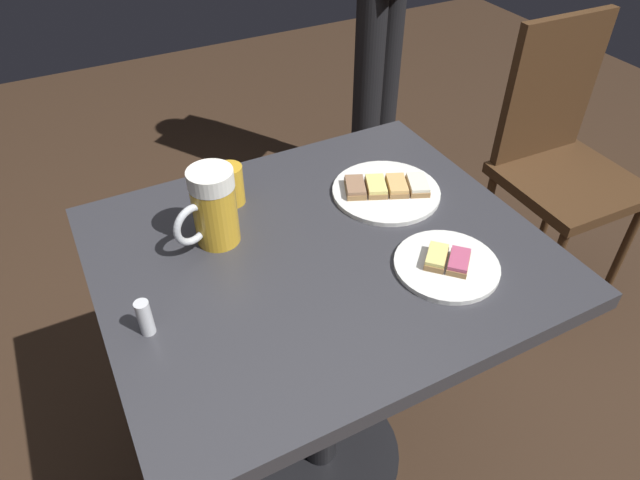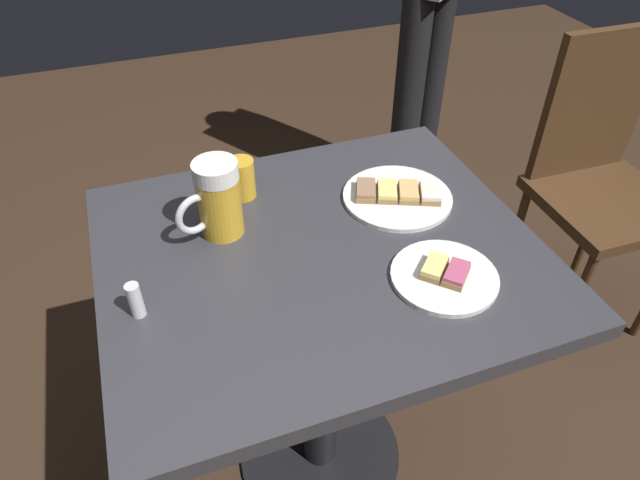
{
  "view_description": "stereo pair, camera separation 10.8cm",
  "coord_description": "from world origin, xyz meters",
  "px_view_note": "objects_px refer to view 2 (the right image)",
  "views": [
    {
      "loc": [
        0.38,
        0.73,
        1.49
      ],
      "look_at": [
        0.0,
        0.0,
        0.79
      ],
      "focal_mm": 31.84,
      "sensor_mm": 36.0,
      "label": 1
    },
    {
      "loc": [
        0.28,
        0.78,
        1.49
      ],
      "look_at": [
        0.0,
        0.0,
        0.79
      ],
      "focal_mm": 31.84,
      "sensor_mm": 36.0,
      "label": 2
    }
  ],
  "objects_px": {
    "plate_near": "(397,195)",
    "beer_mug": "(217,200)",
    "beer_glass_small": "(242,179)",
    "cafe_chair": "(599,172)",
    "plate_far": "(444,275)",
    "salt_shaker": "(135,300)"
  },
  "relations": [
    {
      "from": "plate_near",
      "to": "beer_glass_small",
      "type": "relative_size",
      "value": 2.67
    },
    {
      "from": "plate_near",
      "to": "beer_glass_small",
      "type": "distance_m",
      "value": 0.33
    },
    {
      "from": "salt_shaker",
      "to": "cafe_chair",
      "type": "relative_size",
      "value": 0.07
    },
    {
      "from": "plate_far",
      "to": "beer_glass_small",
      "type": "xyz_separation_m",
      "value": [
        0.28,
        -0.38,
        0.04
      ]
    },
    {
      "from": "plate_near",
      "to": "plate_far",
      "type": "bearing_deg",
      "value": 83.75
    },
    {
      "from": "plate_far",
      "to": "beer_mug",
      "type": "distance_m",
      "value": 0.45
    },
    {
      "from": "beer_mug",
      "to": "cafe_chair",
      "type": "xyz_separation_m",
      "value": [
        -1.16,
        -0.17,
        -0.3
      ]
    },
    {
      "from": "plate_far",
      "to": "cafe_chair",
      "type": "distance_m",
      "value": 0.95
    },
    {
      "from": "plate_near",
      "to": "beer_mug",
      "type": "distance_m",
      "value": 0.39
    },
    {
      "from": "plate_far",
      "to": "beer_glass_small",
      "type": "relative_size",
      "value": 2.23
    },
    {
      "from": "salt_shaker",
      "to": "beer_mug",
      "type": "bearing_deg",
      "value": -136.64
    },
    {
      "from": "salt_shaker",
      "to": "cafe_chair",
      "type": "xyz_separation_m",
      "value": [
        -1.34,
        -0.34,
        -0.26
      ]
    },
    {
      "from": "cafe_chair",
      "to": "salt_shaker",
      "type": "bearing_deg",
      "value": 15.76
    },
    {
      "from": "beer_glass_small",
      "to": "salt_shaker",
      "type": "height_order",
      "value": "beer_glass_small"
    },
    {
      "from": "beer_glass_small",
      "to": "cafe_chair",
      "type": "relative_size",
      "value": 0.09
    },
    {
      "from": "plate_near",
      "to": "cafe_chair",
      "type": "height_order",
      "value": "cafe_chair"
    },
    {
      "from": "beer_mug",
      "to": "beer_glass_small",
      "type": "distance_m",
      "value": 0.13
    },
    {
      "from": "plate_near",
      "to": "plate_far",
      "type": "relative_size",
      "value": 1.2
    },
    {
      "from": "beer_mug",
      "to": "plate_far",
      "type": "bearing_deg",
      "value": 142.39
    },
    {
      "from": "plate_near",
      "to": "beer_glass_small",
      "type": "bearing_deg",
      "value": -22.27
    },
    {
      "from": "plate_far",
      "to": "salt_shaker",
      "type": "height_order",
      "value": "salt_shaker"
    },
    {
      "from": "plate_near",
      "to": "beer_mug",
      "type": "xyz_separation_m",
      "value": [
        0.38,
        -0.02,
        0.07
      ]
    }
  ]
}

